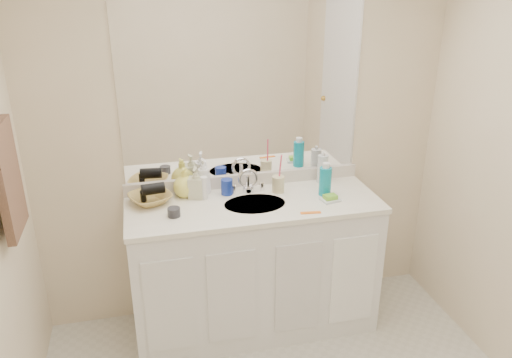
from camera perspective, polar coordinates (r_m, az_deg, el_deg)
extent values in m
cube|color=beige|center=(3.12, -1.42, 4.75)|extent=(2.60, 0.02, 2.40)
cube|color=white|center=(3.21, -0.21, -10.05)|extent=(1.50, 0.55, 0.85)
cube|color=white|center=(3.00, -0.23, -2.92)|extent=(1.52, 0.57, 0.03)
cube|color=silver|center=(3.21, -1.31, -0.10)|extent=(1.52, 0.03, 0.08)
cylinder|color=beige|center=(2.98, -0.14, -3.03)|extent=(0.37, 0.37, 0.02)
cylinder|color=silver|center=(3.11, -0.92, -0.53)|extent=(0.02, 0.02, 0.11)
cube|color=white|center=(3.03, -1.46, 11.23)|extent=(1.48, 0.01, 1.20)
cylinder|color=navy|center=(3.08, -3.36, -0.90)|extent=(0.07, 0.07, 0.10)
cylinder|color=beige|center=(3.11, 2.56, -0.59)|extent=(0.10, 0.10, 0.10)
cylinder|color=#FB4267|center=(3.08, 2.77, 1.11)|extent=(0.02, 0.04, 0.20)
cylinder|color=#0D8BA3|center=(3.08, 7.91, -0.27)|extent=(0.09, 0.09, 0.18)
cylinder|color=silver|center=(3.27, 7.61, 1.15)|extent=(0.09, 0.09, 0.18)
cube|color=silver|center=(3.04, 8.47, -2.36)|extent=(0.12, 0.11, 0.01)
cube|color=#79C630|center=(3.03, 8.48, -2.05)|extent=(0.08, 0.06, 0.03)
cube|color=orange|center=(2.87, 6.27, -3.84)|extent=(0.12, 0.04, 0.00)
cylinder|color=#28282D|center=(2.85, -9.36, -3.76)|extent=(0.07, 0.07, 0.05)
cylinder|color=white|center=(3.02, -5.92, -1.01)|extent=(0.05, 0.05, 0.14)
imported|color=white|center=(3.08, -5.99, 0.29)|extent=(0.10, 0.10, 0.22)
imported|color=beige|center=(3.04, -6.90, -0.42)|extent=(0.11, 0.11, 0.19)
imported|color=#F5EF5F|center=(3.07, -8.15, -0.37)|extent=(0.18, 0.18, 0.18)
imported|color=#AC8B45|center=(3.03, -11.98, -2.19)|extent=(0.32, 0.32, 0.06)
cylinder|color=black|center=(3.01, -11.69, -1.11)|extent=(0.14, 0.08, 0.07)
cube|color=#442F24|center=(2.62, -26.44, -0.03)|extent=(0.04, 0.32, 0.55)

